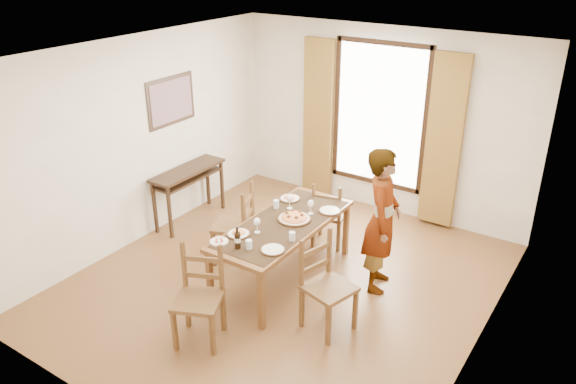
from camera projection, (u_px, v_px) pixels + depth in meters
The scene contains 22 objects.
ground at pixel (284, 282), 6.73m from camera, with size 5.00×5.00×0.00m, color #462716.
room_shell at pixel (290, 159), 6.19m from camera, with size 4.60×5.10×2.74m.
console_table at pixel (188, 177), 7.92m from camera, with size 0.38×1.20×0.80m.
dining_table at pixel (283, 228), 6.52m from camera, with size 0.81×1.97×0.76m.
chair_west at pixel (235, 227), 7.00m from camera, with size 0.59×0.59×1.03m.
chair_north at pixel (329, 216), 7.39m from camera, with size 0.49×0.49×0.92m.
chair_south at pixel (199, 299), 5.61m from camera, with size 0.60×0.60×1.02m.
chair_east at pixel (326, 287), 5.78m from camera, with size 0.56×0.56×1.04m.
man at pixel (382, 220), 6.32m from camera, with size 0.58×0.72×1.72m, color gray.
plate_sw at pixel (238, 233), 6.22m from camera, with size 0.27×0.27×0.05m, color silver, non-canonical shape.
plate_se at pixel (273, 248), 5.91m from camera, with size 0.27×0.27×0.05m, color silver, non-canonical shape.
plate_nw at pixel (290, 197), 7.06m from camera, with size 0.27×0.27×0.05m, color silver, non-canonical shape.
plate_ne at pixel (330, 209), 6.75m from camera, with size 0.27×0.27×0.05m, color silver, non-canonical shape.
pasta_platter at pixel (294, 216), 6.54m from camera, with size 0.40×0.40×0.10m, color #B14D16, non-canonical shape.
caprese_plate at pixel (219, 241), 6.07m from camera, with size 0.20×0.20×0.04m, color silver, non-canonical shape.
wine_glass_a at pixel (257, 225), 6.24m from camera, with size 0.08×0.08×0.18m, color white, non-canonical shape.
wine_glass_b at pixel (311, 207), 6.66m from camera, with size 0.08×0.08×0.18m, color white, non-canonical shape.
wine_glass_c at pixel (290, 202), 6.79m from camera, with size 0.08×0.08×0.18m, color white, non-canonical shape.
tumbler_a at pixel (292, 236), 6.10m from camera, with size 0.07×0.07×0.10m, color silver.
tumbler_b at pixel (276, 204), 6.83m from camera, with size 0.07×0.07×0.10m, color silver.
tumbler_c at pixel (249, 244), 5.94m from camera, with size 0.07×0.07×0.10m, color silver.
wine_bottle at pixel (237, 238), 5.92m from camera, with size 0.07×0.07×0.25m, color black, non-canonical shape.
Camera 1 is at (3.17, -4.70, 3.79)m, focal length 35.00 mm.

